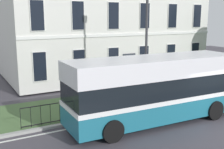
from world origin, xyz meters
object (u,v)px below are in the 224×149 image
Objects in this scene: street_lamp_post at (147,27)px; single_decker_bus at (155,88)px; georgian_townhouse at (97,2)px; litter_bin at (77,106)px.

single_decker_bus is at bearing -116.65° from street_lamp_post.
street_lamp_post is (1.24, 2.47, 2.83)m from single_decker_bus.
georgian_townhouse is 1.90× the size of single_decker_bus.
single_decker_bus is 3.94m from litter_bin.
street_lamp_post is at bearing -101.32° from georgian_townhouse.
street_lamp_post is (-2.08, -10.40, -1.84)m from georgian_townhouse.
litter_bin is (-4.37, -0.29, -3.81)m from street_lamp_post.
street_lamp_post is at bearing 3.81° from litter_bin.
georgian_townhouse is 14.94× the size of litter_bin.
street_lamp_post is 6.92× the size of litter_bin.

